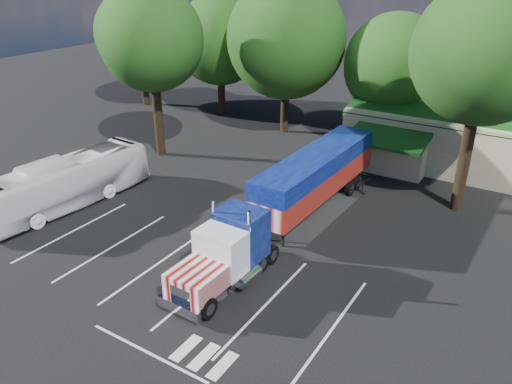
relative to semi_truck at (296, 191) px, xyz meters
The scene contains 12 objects.
ground 4.77m from the semi_truck, 161.77° to the right, with size 120.00×120.00×0.00m, color black.
tree_row_a 30.53m from the semi_truck, 149.75° to the left, with size 9.00×9.00×11.68m.
tree_row_b 24.20m from the semi_truck, 135.94° to the left, with size 8.40×8.40×11.35m.
tree_row_c 18.35m from the semi_truck, 121.24° to the left, with size 10.00×10.00×13.05m.
tree_row_d 16.76m from the semi_truck, 90.08° to the left, with size 8.00×8.00×10.60m.
tree_near_left 16.63m from the semi_truck, 162.16° to the left, with size 7.60×7.60×12.65m.
tree_near_right 12.65m from the semi_truck, 43.82° to the left, with size 8.00×8.00×13.50m.
semi_truck is the anchor object (origin of this frame).
woman 7.46m from the semi_truck, 86.27° to the right, with size 0.65×0.43×1.79m, color black.
bicycle 7.04m from the semi_truck, 77.52° to the left, with size 0.67×1.93×1.01m, color black.
tour_bus 14.27m from the semi_truck, 158.53° to the right, with size 2.60×11.11×3.09m, color white.
silver_sedan 13.92m from the semi_truck, 66.34° to the left, with size 1.42×4.08×1.34m, color #ACAEB4.
Camera 1 is at (15.65, -21.57, 14.16)m, focal length 35.00 mm.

